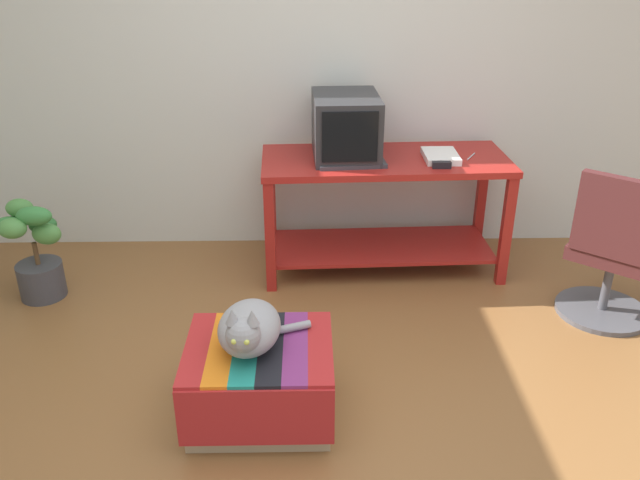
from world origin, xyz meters
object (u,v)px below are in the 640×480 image
at_px(desk, 384,193).
at_px(ottoman_with_blanket, 260,380).
at_px(cat, 249,328).
at_px(keyboard, 352,164).
at_px(tv_monitor, 346,127).
at_px(office_chair, 611,257).
at_px(stapler, 442,165).
at_px(book, 441,156).
at_px(potted_plant, 35,254).

distance_m(desk, ottoman_with_blanket, 1.64).
distance_m(ottoman_with_blanket, cat, 0.29).
distance_m(desk, keyboard, 0.36).
bearing_deg(ottoman_with_blanket, tv_monitor, 72.89).
distance_m(tv_monitor, office_chair, 1.68).
bearing_deg(ottoman_with_blanket, stapler, 50.99).
height_order(book, potted_plant, book).
height_order(ottoman_with_blanket, office_chair, office_chair).
height_order(desk, tv_monitor, tv_monitor).
bearing_deg(potted_plant, cat, -39.16).
xyz_separation_m(desk, office_chair, (1.19, -0.66, -0.13)).
bearing_deg(stapler, office_chair, -116.42).
bearing_deg(cat, office_chair, 27.77).
relative_size(potted_plant, office_chair, 0.69).
xyz_separation_m(ottoman_with_blanket, stapler, (1.01, 1.25, 0.58)).
bearing_deg(potted_plant, desk, 9.65).
relative_size(cat, potted_plant, 0.68).
bearing_deg(book, potted_plant, -172.51).
relative_size(ottoman_with_blanket, office_chair, 0.73).
distance_m(cat, stapler, 1.66).
bearing_deg(tv_monitor, desk, -10.39).
xyz_separation_m(cat, office_chair, (1.92, 0.80, -0.09)).
distance_m(book, potted_plant, 2.50).
xyz_separation_m(ottoman_with_blanket, cat, (-0.04, -0.01, 0.29)).
bearing_deg(stapler, tv_monitor, 67.86).
bearing_deg(tv_monitor, book, -9.08).
xyz_separation_m(tv_monitor, office_chair, (1.43, -0.69, -0.55)).
bearing_deg(tv_monitor, cat, -110.37).
bearing_deg(potted_plant, office_chair, -5.26).
distance_m(ottoman_with_blanket, office_chair, 2.06).
distance_m(potted_plant, stapler, 2.45).
bearing_deg(potted_plant, tv_monitor, 11.95).
xyz_separation_m(tv_monitor, book, (0.58, -0.07, -0.16)).
xyz_separation_m(keyboard, ottoman_with_blanket, (-0.49, -1.30, -0.58)).
distance_m(desk, potted_plant, 2.14).
height_order(ottoman_with_blanket, stapler, stapler).
bearing_deg(potted_plant, stapler, 3.69).
relative_size(tv_monitor, stapler, 4.89).
relative_size(desk, book, 5.55).
relative_size(desk, tv_monitor, 2.86).
bearing_deg(desk, keyboard, -147.28).
bearing_deg(ottoman_with_blanket, book, 53.79).
height_order(cat, stapler, stapler).
bearing_deg(ottoman_with_blanket, potted_plant, 141.91).
xyz_separation_m(book, cat, (-1.07, -1.43, -0.30)).
distance_m(cat, office_chair, 2.09).
relative_size(tv_monitor, book, 1.94).
height_order(keyboard, cat, keyboard).
distance_m(tv_monitor, keyboard, 0.25).
distance_m(tv_monitor, stapler, 0.62).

